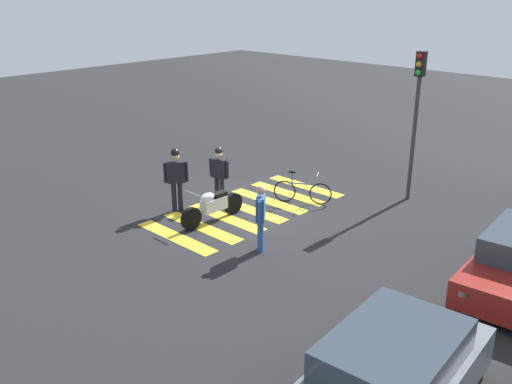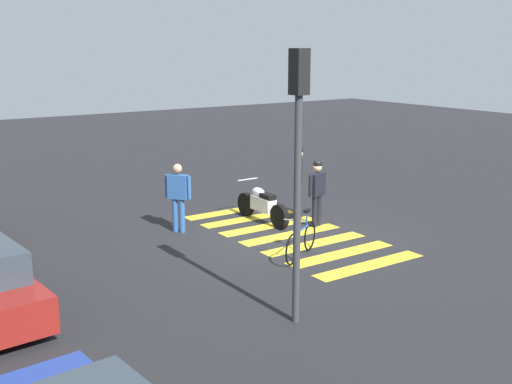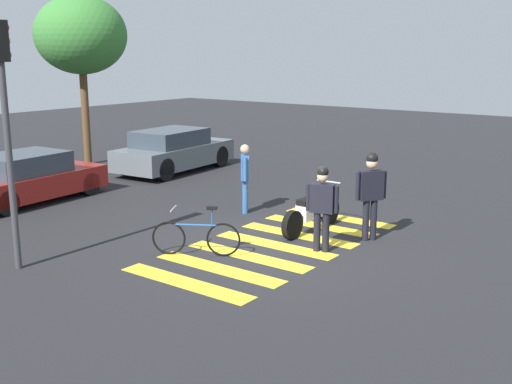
{
  "view_description": "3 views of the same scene",
  "coord_description": "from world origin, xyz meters",
  "px_view_note": "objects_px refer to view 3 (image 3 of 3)",
  "views": [
    {
      "loc": [
        10.94,
        10.65,
        6.2
      ],
      "look_at": [
        0.62,
        0.91,
        0.93
      ],
      "focal_mm": 39.34,
      "sensor_mm": 36.0,
      "label": 1
    },
    {
      "loc": [
        -11.63,
        9.04,
        4.45
      ],
      "look_at": [
        -0.26,
        1.21,
        1.27
      ],
      "focal_mm": 44.24,
      "sensor_mm": 36.0,
      "label": 2
    },
    {
      "loc": [
        -10.13,
        -7.07,
        3.91
      ],
      "look_at": [
        0.33,
        0.73,
        0.97
      ],
      "focal_mm": 43.8,
      "sensor_mm": 36.0,
      "label": 3
    }
  ],
  "objects_px": {
    "officer_by_motorcycle": "(322,203)",
    "pedestrian_bystander": "(245,174)",
    "police_motorcycle": "(312,211)",
    "officer_on_foot": "(371,189)",
    "car_grey_coupe": "(174,151)",
    "car_maroon_wagon": "(28,178)",
    "traffic_light_pole": "(6,107)",
    "leaning_bicycle": "(196,237)"
  },
  "relations": [
    {
      "from": "car_maroon_wagon",
      "to": "car_grey_coupe",
      "type": "relative_size",
      "value": 0.91
    },
    {
      "from": "pedestrian_bystander",
      "to": "car_grey_coupe",
      "type": "xyz_separation_m",
      "value": [
        2.92,
        5.26,
        -0.3
      ]
    },
    {
      "from": "car_maroon_wagon",
      "to": "car_grey_coupe",
      "type": "bearing_deg",
      "value": -0.91
    },
    {
      "from": "police_motorcycle",
      "to": "officer_by_motorcycle",
      "type": "xyz_separation_m",
      "value": [
        -1.1,
        -0.91,
        0.54
      ]
    },
    {
      "from": "pedestrian_bystander",
      "to": "car_grey_coupe",
      "type": "bearing_deg",
      "value": 60.95
    },
    {
      "from": "officer_by_motorcycle",
      "to": "pedestrian_bystander",
      "type": "height_order",
      "value": "officer_by_motorcycle"
    },
    {
      "from": "officer_on_foot",
      "to": "car_grey_coupe",
      "type": "xyz_separation_m",
      "value": [
        3.18,
        8.79,
        -0.42
      ]
    },
    {
      "from": "police_motorcycle",
      "to": "traffic_light_pole",
      "type": "distance_m",
      "value": 6.61
    },
    {
      "from": "police_motorcycle",
      "to": "pedestrian_bystander",
      "type": "height_order",
      "value": "pedestrian_bystander"
    },
    {
      "from": "officer_by_motorcycle",
      "to": "traffic_light_pole",
      "type": "bearing_deg",
      "value": 136.57
    },
    {
      "from": "officer_on_foot",
      "to": "police_motorcycle",
      "type": "bearing_deg",
      "value": 97.91
    },
    {
      "from": "officer_by_motorcycle",
      "to": "car_maroon_wagon",
      "type": "distance_m",
      "value": 8.53
    },
    {
      "from": "pedestrian_bystander",
      "to": "traffic_light_pole",
      "type": "bearing_deg",
      "value": 171.56
    },
    {
      "from": "officer_by_motorcycle",
      "to": "officer_on_foot",
      "type": "bearing_deg",
      "value": -17.75
    },
    {
      "from": "officer_on_foot",
      "to": "pedestrian_bystander",
      "type": "relative_size",
      "value": 1.1
    },
    {
      "from": "leaning_bicycle",
      "to": "officer_on_foot",
      "type": "height_order",
      "value": "officer_on_foot"
    },
    {
      "from": "pedestrian_bystander",
      "to": "car_maroon_wagon",
      "type": "bearing_deg",
      "value": 115.0
    },
    {
      "from": "officer_by_motorcycle",
      "to": "police_motorcycle",
      "type": "bearing_deg",
      "value": 39.39
    },
    {
      "from": "police_motorcycle",
      "to": "car_maroon_wagon",
      "type": "height_order",
      "value": "car_maroon_wagon"
    },
    {
      "from": "car_maroon_wagon",
      "to": "traffic_light_pole",
      "type": "bearing_deg",
      "value": -125.68
    },
    {
      "from": "car_maroon_wagon",
      "to": "traffic_light_pole",
      "type": "height_order",
      "value": "traffic_light_pole"
    },
    {
      "from": "officer_by_motorcycle",
      "to": "car_grey_coupe",
      "type": "bearing_deg",
      "value": 61.94
    },
    {
      "from": "officer_on_foot",
      "to": "traffic_light_pole",
      "type": "relative_size",
      "value": 0.42
    },
    {
      "from": "officer_on_foot",
      "to": "car_grey_coupe",
      "type": "distance_m",
      "value": 9.36
    },
    {
      "from": "car_maroon_wagon",
      "to": "traffic_light_pole",
      "type": "relative_size",
      "value": 0.91
    },
    {
      "from": "officer_by_motorcycle",
      "to": "pedestrian_bystander",
      "type": "relative_size",
      "value": 1.02
    },
    {
      "from": "officer_on_foot",
      "to": "car_grey_coupe",
      "type": "bearing_deg",
      "value": 70.13
    },
    {
      "from": "leaning_bicycle",
      "to": "traffic_light_pole",
      "type": "xyz_separation_m",
      "value": [
        -2.51,
        2.13,
        2.59
      ]
    },
    {
      "from": "police_motorcycle",
      "to": "officer_on_foot",
      "type": "distance_m",
      "value": 1.48
    },
    {
      "from": "car_grey_coupe",
      "to": "traffic_light_pole",
      "type": "relative_size",
      "value": 1.01
    },
    {
      "from": "car_maroon_wagon",
      "to": "officer_on_foot",
      "type": "bearing_deg",
      "value": -75.82
    },
    {
      "from": "car_grey_coupe",
      "to": "traffic_light_pole",
      "type": "xyz_separation_m",
      "value": [
        -8.65,
        -4.41,
        2.28
      ]
    },
    {
      "from": "officer_on_foot",
      "to": "officer_by_motorcycle",
      "type": "height_order",
      "value": "officer_on_foot"
    },
    {
      "from": "pedestrian_bystander",
      "to": "officer_by_motorcycle",
      "type": "bearing_deg",
      "value": -116.33
    },
    {
      "from": "car_maroon_wagon",
      "to": "officer_by_motorcycle",
      "type": "bearing_deg",
      "value": -83.56
    },
    {
      "from": "officer_on_foot",
      "to": "officer_by_motorcycle",
      "type": "distance_m",
      "value": 1.36
    },
    {
      "from": "police_motorcycle",
      "to": "pedestrian_bystander",
      "type": "xyz_separation_m",
      "value": [
        0.44,
        2.21,
        0.52
      ]
    },
    {
      "from": "traffic_light_pole",
      "to": "police_motorcycle",
      "type": "bearing_deg",
      "value": -30.01
    },
    {
      "from": "officer_on_foot",
      "to": "car_maroon_wagon",
      "type": "height_order",
      "value": "officer_on_foot"
    },
    {
      "from": "leaning_bicycle",
      "to": "officer_on_foot",
      "type": "xyz_separation_m",
      "value": [
        2.96,
        -2.24,
        0.73
      ]
    },
    {
      "from": "officer_on_foot",
      "to": "car_maroon_wagon",
      "type": "bearing_deg",
      "value": 104.18
    },
    {
      "from": "leaning_bicycle",
      "to": "traffic_light_pole",
      "type": "distance_m",
      "value": 4.19
    }
  ]
}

